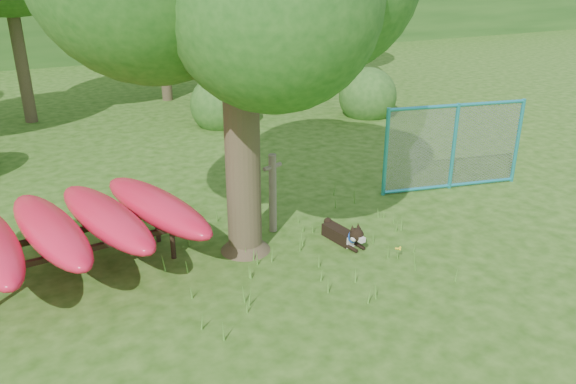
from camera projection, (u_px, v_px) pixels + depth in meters
name	position (u px, v px, depth m)	size (l,w,h in m)	color
ground	(313.00, 283.00, 8.41)	(80.00, 80.00, 0.00)	#21460E
wooden_post	(273.00, 191.00, 9.77)	(0.39, 0.19, 1.44)	#665A4C
kayak_rack	(78.00, 224.00, 8.45)	(3.74, 3.32, 1.05)	black
husky_dog	(345.00, 235.00, 9.54)	(0.37, 1.05, 0.46)	black
fence_section	(454.00, 147.00, 11.64)	(3.09, 0.74, 3.06)	teal
wildflower_clump	(398.00, 249.00, 9.02)	(0.10, 0.10, 0.22)	#4D862B
shrub_right	(367.00, 115.00, 17.76)	(1.80, 1.80, 1.80)	#25531A
shrub_mid	(222.00, 125.00, 16.67)	(1.80, 1.80, 1.80)	#25531A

